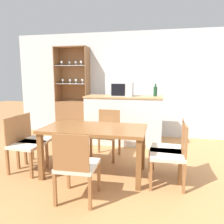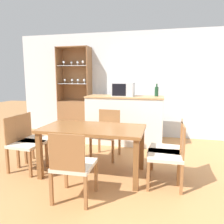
{
  "view_description": "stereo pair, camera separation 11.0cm",
  "coord_description": "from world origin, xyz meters",
  "views": [
    {
      "loc": [
        0.3,
        -2.8,
        1.46
      ],
      "look_at": [
        -0.53,
        1.06,
        0.83
      ],
      "focal_mm": 35.0,
      "sensor_mm": 36.0,
      "label": 1
    },
    {
      "loc": [
        0.41,
        -2.78,
        1.46
      ],
      "look_at": [
        -0.53,
        1.06,
        0.83
      ],
      "focal_mm": 35.0,
      "sensor_mm": 36.0,
      "label": 2
    }
  ],
  "objects": [
    {
      "name": "dining_chair_side_right_far",
      "position": [
        0.48,
        0.35,
        0.44
      ],
      "size": [
        0.49,
        0.49,
        0.86
      ],
      "rotation": [
        0.0,
        0.0,
        1.49
      ],
      "color": "beige",
      "rests_on": "ground_plane"
    },
    {
      "name": "wall_back",
      "position": [
        0.0,
        2.63,
        1.27
      ],
      "size": [
        6.8,
        0.06,
        2.55
      ],
      "color": "silver",
      "rests_on": "ground_plane"
    },
    {
      "name": "kitchen_counter",
      "position": [
        -0.44,
        1.89,
        0.53
      ],
      "size": [
        1.67,
        0.64,
        1.05
      ],
      "color": "silver",
      "rests_on": "ground_plane"
    },
    {
      "name": "display_cabinet",
      "position": [
        -1.84,
        2.42,
        0.61
      ],
      "size": [
        0.83,
        0.38,
        2.2
      ],
      "color": "brown",
      "rests_on": "ground_plane"
    },
    {
      "name": "dining_chair_side_right_near",
      "position": [
        0.48,
        0.11,
        0.44
      ],
      "size": [
        0.47,
        0.47,
        0.86
      ],
      "rotation": [
        0.0,
        0.0,
        1.61
      ],
      "color": "beige",
      "rests_on": "ground_plane"
    },
    {
      "name": "dining_chair_head_near",
      "position": [
        -0.62,
        -0.52,
        0.44
      ],
      "size": [
        0.47,
        0.47,
        0.86
      ],
      "rotation": [
        0.0,
        0.0,
        0.03
      ],
      "color": "beige",
      "rests_on": "ground_plane"
    },
    {
      "name": "wine_bottle",
      "position": [
        0.23,
        1.99,
        1.16
      ],
      "size": [
        0.08,
        0.08,
        0.27
      ],
      "color": "#193D23",
      "rests_on": "kitchen_counter"
    },
    {
      "name": "microwave",
      "position": [
        -0.48,
        1.88,
        1.2
      ],
      "size": [
        0.46,
        0.34,
        0.29
      ],
      "color": "#B7BABF",
      "rests_on": "kitchen_counter"
    },
    {
      "name": "dining_chair_side_left_far",
      "position": [
        -1.72,
        0.35,
        0.44
      ],
      "size": [
        0.46,
        0.46,
        0.86
      ],
      "rotation": [
        0.0,
        0.0,
        -1.56
      ],
      "color": "beige",
      "rests_on": "ground_plane"
    },
    {
      "name": "dining_chair_head_far",
      "position": [
        -0.62,
        0.98,
        0.44
      ],
      "size": [
        0.48,
        0.48,
        0.86
      ],
      "rotation": [
        0.0,
        0.0,
        3.07
      ],
      "color": "beige",
      "rests_on": "ground_plane"
    },
    {
      "name": "dining_table",
      "position": [
        -0.62,
        0.23,
        0.63
      ],
      "size": [
        1.51,
        0.81,
        0.73
      ],
      "color": "brown",
      "rests_on": "ground_plane"
    },
    {
      "name": "ground_plane",
      "position": [
        0.0,
        0.0,
        0.0
      ],
      "size": [
        18.0,
        18.0,
        0.0
      ],
      "primitive_type": "plane",
      "color": "#B27A47"
    },
    {
      "name": "dining_chair_side_left_near",
      "position": [
        -1.72,
        0.11,
        0.44
      ],
      "size": [
        0.48,
        0.48,
        0.86
      ],
      "rotation": [
        0.0,
        0.0,
        -1.64
      ],
      "color": "beige",
      "rests_on": "ground_plane"
    }
  ]
}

